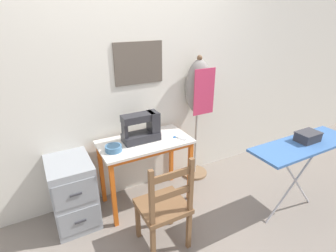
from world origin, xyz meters
TOP-DOWN VIEW (x-y plane):
  - ground_plane at (0.00, 0.00)m, footprint 14.00×14.00m
  - wall_back at (0.00, 0.56)m, footprint 10.00×0.07m
  - sewing_table at (0.00, 0.23)m, footprint 0.92×0.49m
  - sewing_machine at (-0.01, 0.27)m, footprint 0.38×0.18m
  - fabric_bowl at (-0.34, 0.19)m, footprint 0.15×0.15m
  - scissors at (0.32, 0.14)m, footprint 0.11×0.14m
  - thread_spool_near_machine at (0.20, 0.32)m, footprint 0.03×0.03m
  - wooden_chair at (-0.11, -0.39)m, footprint 0.40×0.38m
  - filing_cabinet at (-0.74, 0.29)m, footprint 0.39×0.51m
  - dress_form at (0.75, 0.42)m, footprint 0.32×0.32m
  - ironing_board at (1.22, -0.64)m, footprint 1.09×0.35m
  - storage_box at (1.29, -0.62)m, footprint 0.22×0.15m

SIDE VIEW (x-z plane):
  - ground_plane at x=0.00m, z-range 0.00..0.00m
  - filing_cabinet at x=-0.74m, z-range 0.00..0.68m
  - wooden_chair at x=-0.11m, z-range -0.03..0.87m
  - sewing_table at x=0.00m, z-range 0.25..0.98m
  - scissors at x=0.32m, z-range 0.73..0.73m
  - thread_spool_near_machine at x=0.20m, z-range 0.73..0.77m
  - ironing_board at x=1.22m, z-range 0.35..1.16m
  - fabric_bowl at x=-0.34m, z-range 0.73..0.78m
  - storage_box at x=1.29m, z-range 0.80..0.89m
  - sewing_machine at x=-0.01m, z-range 0.71..1.02m
  - dress_form at x=0.75m, z-range 0.32..1.81m
  - wall_back at x=0.00m, z-range 0.00..2.55m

